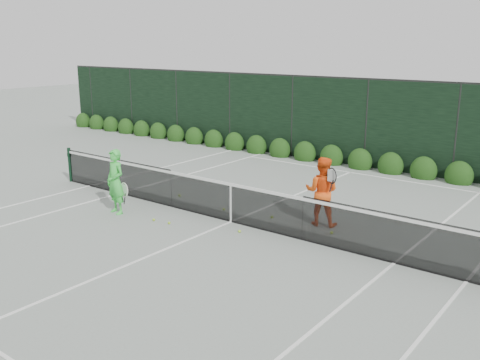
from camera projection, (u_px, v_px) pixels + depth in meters
The scene contains 8 objects.
ground at pixel (231, 222), 12.97m from camera, with size 80.00×80.00×0.00m, color gray.
tennis_net at pixel (230, 201), 12.85m from camera, with size 12.90×0.10×1.07m.
player_woman at pixel (116, 182), 13.45m from camera, with size 0.68×0.48×1.65m.
player_man at pixel (322, 191), 12.58m from camera, with size 0.97×0.83×1.65m.
court_lines at pixel (231, 222), 12.96m from camera, with size 11.03×23.83×0.01m.
windscreen_fence at pixel (145, 185), 10.50m from camera, with size 32.00×21.07×3.06m.
hedge_row at pixel (360, 162), 18.40m from camera, with size 31.66×0.65×0.94m.
tennis_balls at pixel (222, 217), 13.20m from camera, with size 4.94×2.01×0.07m.
Camera 1 is at (7.66, -9.62, 4.24)m, focal length 40.00 mm.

